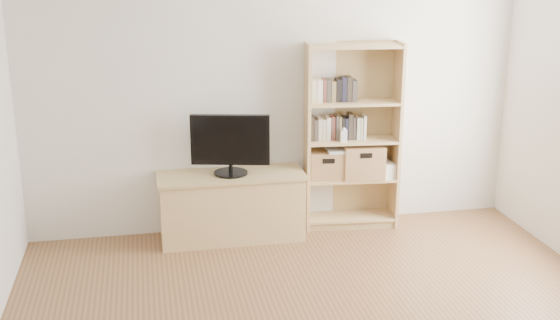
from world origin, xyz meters
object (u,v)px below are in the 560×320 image
object	(u,v)px
television	(230,144)
basket_left	(327,164)
baby_monitor	(344,136)
tv_stand	(232,207)
laptop	(345,149)
bookshelf	(352,137)
basket_right	(363,161)

from	to	relation	value
television	basket_left	xyz separation A→B (m)	(0.90, 0.10, -0.27)
baby_monitor	tv_stand	bearing A→B (deg)	-170.79
tv_stand	television	world-z (taller)	television
television	laptop	size ratio (longest dim) A/B	2.02
laptop	tv_stand	bearing A→B (deg)	-173.45
television	baby_monitor	xyz separation A→B (m)	(1.03, -0.00, 0.02)
bookshelf	laptop	world-z (taller)	bookshelf
baby_monitor	laptop	world-z (taller)	baby_monitor
baby_monitor	basket_right	world-z (taller)	baby_monitor
baby_monitor	basket_left	xyz separation A→B (m)	(-0.13, 0.10, -0.29)
bookshelf	baby_monitor	distance (m)	0.14
basket_right	bookshelf	bearing A→B (deg)	178.32
television	laptop	bearing A→B (deg)	16.74
tv_stand	basket_left	world-z (taller)	basket_left
bookshelf	television	size ratio (longest dim) A/B	2.49
tv_stand	bookshelf	world-z (taller)	bookshelf
television	bookshelf	bearing A→B (deg)	17.26
baby_monitor	laptop	bearing A→B (deg)	73.64
laptop	baby_monitor	bearing A→B (deg)	-112.89
television	basket_left	bearing A→B (deg)	19.34
tv_stand	bookshelf	bearing A→B (deg)	4.24
television	basket_left	world-z (taller)	television
bookshelf	laptop	distance (m)	0.13
television	basket_left	size ratio (longest dim) A/B	2.19
baby_monitor	basket_left	distance (m)	0.33
tv_stand	laptop	bearing A→B (deg)	3.72
tv_stand	basket_right	world-z (taller)	basket_right
television	basket_right	xyz separation A→B (m)	(1.24, 0.07, -0.24)
bookshelf	baby_monitor	xyz separation A→B (m)	(-0.10, -0.09, 0.04)
baby_monitor	basket_right	distance (m)	0.34
basket_left	tv_stand	bearing A→B (deg)	-166.02
bookshelf	basket_left	world-z (taller)	bookshelf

